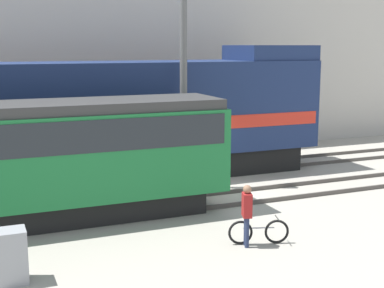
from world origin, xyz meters
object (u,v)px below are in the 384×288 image
Objects in this scene: bicycle at (259,232)px; utility_pole_left at (183,75)px; streetcar at (30,156)px; person at (247,210)px; signal_box at (10,257)px; freight_locomotive at (118,118)px.

utility_pole_left is at bearing 87.76° from bicycle.
streetcar is at bearing 143.54° from bicycle.
streetcar reaches higher than person.
streetcar is 6.71m from bicycle.
utility_pole_left is at bearing 20.54° from streetcar.
streetcar reaches higher than signal_box.
utility_pole_left reaches higher than person.
freight_locomotive is 8.19m from person.
person is at bearing -38.73° from streetcar.
streetcar is 7.02× the size of person.
bicycle is at bearing -36.46° from streetcar.
freight_locomotive is 9.31m from signal_box.
freight_locomotive is 5.48m from streetcar.
utility_pole_left reaches higher than signal_box.
utility_pole_left is 9.33m from signal_box.
signal_box is (-6.10, -0.01, 0.27)m from bicycle.
bicycle is at bearing 0.11° from signal_box.
bicycle is 0.19× the size of utility_pole_left.
utility_pole_left is (5.46, 2.04, 2.06)m from streetcar.
signal_box is (-0.87, -3.87, -1.40)m from streetcar.
bicycle is 0.95× the size of person.
person is (1.23, -7.98, -1.39)m from freight_locomotive.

